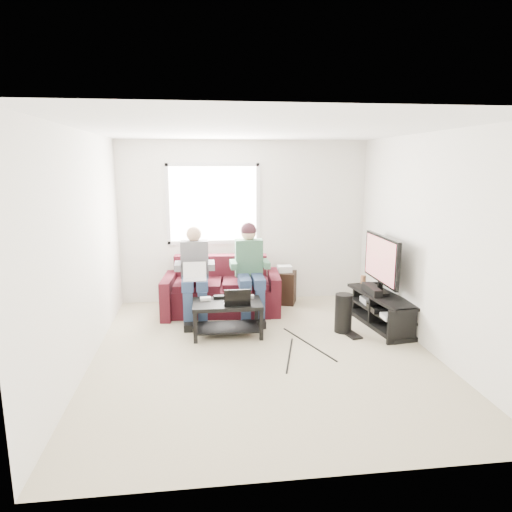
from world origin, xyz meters
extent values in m
plane|color=beige|center=(0.00, 0.00, 0.00)|extent=(4.50, 4.50, 0.00)
plane|color=white|center=(0.00, 0.00, 2.60)|extent=(4.50, 4.50, 0.00)
plane|color=white|center=(0.00, 2.25, 1.30)|extent=(4.50, 0.00, 4.50)
plane|color=white|center=(0.00, -2.25, 1.30)|extent=(4.50, 0.00, 4.50)
plane|color=white|center=(-2.00, 0.00, 1.30)|extent=(0.00, 4.50, 4.50)
plane|color=white|center=(2.00, 0.00, 1.30)|extent=(0.00, 4.50, 4.50)
cube|color=white|center=(-0.50, 2.24, 1.60)|extent=(1.40, 0.01, 1.20)
cube|color=silver|center=(-0.50, 2.23, 1.60)|extent=(1.48, 0.04, 1.28)
cube|color=#47111F|center=(-0.41, 1.60, 0.20)|extent=(1.51, 0.89, 0.41)
cube|color=#47111F|center=(-0.41, 1.94, 0.62)|extent=(1.46, 0.32, 0.42)
cube|color=#47111F|center=(-1.21, 1.60, 0.29)|extent=(0.22, 0.88, 0.58)
cube|color=#47111F|center=(0.39, 1.60, 0.29)|extent=(0.22, 0.88, 0.58)
cube|color=#47111F|center=(-0.77, 1.58, 0.46)|extent=(0.73, 0.71, 0.10)
cube|color=#47111F|center=(-0.05, 1.58, 0.46)|extent=(0.73, 0.71, 0.10)
cube|color=navy|center=(-0.91, 1.18, 0.58)|extent=(0.16, 0.45, 0.14)
cube|color=navy|center=(-0.71, 1.18, 0.58)|extent=(0.16, 0.45, 0.14)
cube|color=navy|center=(-0.91, 1.00, 0.25)|extent=(0.13, 0.13, 0.51)
cube|color=navy|center=(-0.71, 1.00, 0.25)|extent=(0.13, 0.13, 0.51)
cube|color=#5E5E63|center=(-0.81, 1.51, 0.86)|extent=(0.40, 0.22, 0.55)
sphere|color=tan|center=(-0.81, 1.53, 1.23)|extent=(0.22, 0.22, 0.22)
cube|color=navy|center=(-0.11, 1.18, 0.58)|extent=(0.16, 0.45, 0.14)
cube|color=navy|center=(0.09, 1.18, 0.58)|extent=(0.16, 0.45, 0.14)
cube|color=navy|center=(-0.11, 1.00, 0.25)|extent=(0.13, 0.13, 0.51)
cube|color=navy|center=(0.09, 1.00, 0.25)|extent=(0.13, 0.13, 0.51)
cube|color=#494B4B|center=(-0.01, 1.51, 0.86)|extent=(0.40, 0.22, 0.55)
sphere|color=tan|center=(-0.01, 1.53, 1.23)|extent=(0.22, 0.22, 0.22)
sphere|color=#331920|center=(-0.01, 1.53, 1.27)|extent=(0.23, 0.23, 0.23)
cube|color=black|center=(-0.39, 0.65, 0.42)|extent=(0.91, 0.56, 0.05)
cube|color=black|center=(-0.39, 0.65, 0.10)|extent=(0.82, 0.48, 0.02)
cube|color=black|center=(-0.81, 0.41, 0.20)|extent=(0.05, 0.05, 0.40)
cube|color=black|center=(0.03, 0.41, 0.20)|extent=(0.05, 0.05, 0.40)
cube|color=black|center=(-0.81, 0.90, 0.20)|extent=(0.05, 0.05, 0.40)
cube|color=black|center=(0.03, 0.90, 0.20)|extent=(0.05, 0.05, 0.40)
cube|color=silver|center=(-0.67, 0.77, 0.47)|extent=(0.15, 0.10, 0.04)
cube|color=black|center=(-0.49, 0.83, 0.47)|extent=(0.15, 0.10, 0.04)
cube|color=gray|center=(-0.09, 0.80, 0.47)|extent=(0.15, 0.11, 0.04)
cube|color=black|center=(1.77, 0.73, 0.43)|extent=(0.59, 1.39, 0.04)
cube|color=black|center=(1.77, 0.73, 0.22)|extent=(0.54, 1.32, 0.03)
cube|color=black|center=(1.77, 0.73, 0.03)|extent=(0.59, 1.39, 0.06)
cube|color=black|center=(1.77, 0.08, 0.22)|extent=(0.41, 0.10, 0.45)
cube|color=black|center=(1.77, 1.38, 0.22)|extent=(0.41, 0.10, 0.45)
cube|color=black|center=(1.77, 0.83, 0.47)|extent=(0.12, 0.40, 0.04)
cube|color=black|center=(1.77, 0.83, 0.55)|extent=(0.06, 0.06, 0.12)
cube|color=black|center=(1.77, 0.83, 0.93)|extent=(0.05, 1.10, 0.65)
cube|color=#E53674|center=(1.74, 0.83, 0.93)|extent=(0.01, 1.01, 0.58)
cube|color=black|center=(1.65, 0.83, 0.50)|extent=(0.12, 0.50, 0.10)
cylinder|color=#956340|center=(1.72, 1.36, 0.51)|extent=(0.08, 0.08, 0.12)
cube|color=silver|center=(1.77, 0.33, 0.27)|extent=(0.30, 0.22, 0.06)
cube|color=gray|center=(1.77, 1.03, 0.28)|extent=(0.34, 0.26, 0.08)
cube|color=black|center=(1.77, 0.68, 0.27)|extent=(0.38, 0.30, 0.07)
cylinder|color=black|center=(1.16, 0.56, 0.26)|extent=(0.23, 0.23, 0.52)
cube|color=black|center=(1.23, 0.47, 0.01)|extent=(0.24, 0.47, 0.02)
cube|color=black|center=(0.62, 1.94, 0.26)|extent=(0.35, 0.35, 0.52)
cube|color=silver|center=(0.62, 1.94, 0.57)|extent=(0.22, 0.18, 0.10)
camera|label=1|loc=(-0.72, -5.09, 2.24)|focal=32.00mm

